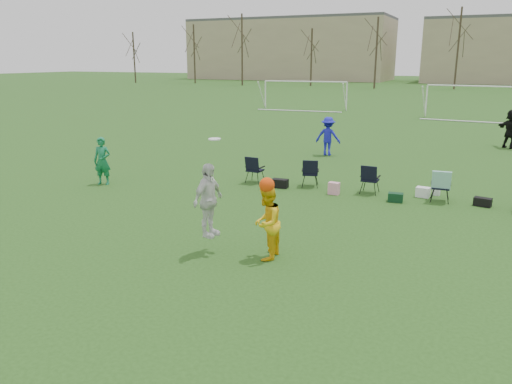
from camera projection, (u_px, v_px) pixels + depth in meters
The scene contains 10 objects.
ground at pixel (219, 280), 10.06m from camera, with size 260.00×260.00×0.00m, color #244B17.
fielder_green_near at pixel (102, 161), 17.51m from camera, with size 0.61×0.40×1.68m, color #147346.
fielder_blue at pixel (328, 136), 22.85m from camera, with size 1.14×0.65×1.76m, color #1919BC.
fielder_black at pixel (511, 129), 24.62m from camera, with size 1.78×0.57×1.92m, color black.
center_contest at pixel (241, 212), 11.00m from camera, with size 1.91×1.22×2.65m.
sideline_setup at pixel (397, 181), 16.00m from camera, with size 9.39×1.67×1.75m.
goal_left at pixel (305, 87), 43.45m from camera, with size 7.39×0.76×2.46m.
goal_mid at pixel (479, 93), 36.07m from camera, with size 7.40×0.63×2.46m.
tree_line at pixel (459, 53), 70.02m from camera, with size 110.28×3.28×11.40m.
building_row at pixel (506, 49), 90.16m from camera, with size 126.00×16.00×13.00m.
Camera 1 is at (4.53, -8.11, 4.31)m, focal length 35.00 mm.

